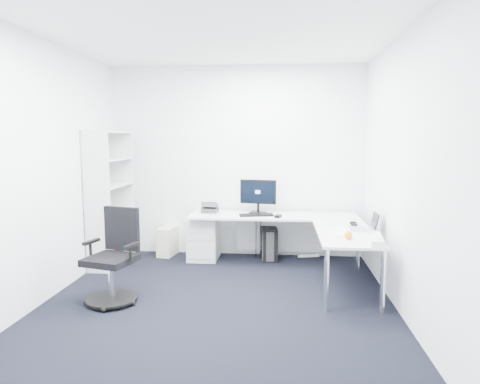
# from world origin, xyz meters

# --- Properties ---
(ground) EXTENTS (4.20, 4.20, 0.00)m
(ground) POSITION_xyz_m (0.00, 0.00, 0.00)
(ground) COLOR black
(ceiling) EXTENTS (4.20, 4.20, 0.00)m
(ceiling) POSITION_xyz_m (0.00, 0.00, 2.70)
(ceiling) COLOR white
(wall_back) EXTENTS (3.60, 0.02, 2.70)m
(wall_back) POSITION_xyz_m (0.00, 2.10, 1.35)
(wall_back) COLOR white
(wall_back) RESTS_ON ground
(wall_front) EXTENTS (3.60, 0.02, 2.70)m
(wall_front) POSITION_xyz_m (0.00, -2.10, 1.35)
(wall_front) COLOR white
(wall_front) RESTS_ON ground
(wall_left) EXTENTS (0.02, 4.20, 2.70)m
(wall_left) POSITION_xyz_m (-1.80, 0.00, 1.35)
(wall_left) COLOR white
(wall_left) RESTS_ON ground
(wall_right) EXTENTS (0.02, 4.20, 2.70)m
(wall_right) POSITION_xyz_m (1.80, 0.00, 1.35)
(wall_right) COLOR white
(wall_right) RESTS_ON ground
(l_desk) EXTENTS (2.25, 1.26, 0.66)m
(l_desk) POSITION_xyz_m (0.55, 1.40, 0.33)
(l_desk) COLOR silver
(l_desk) RESTS_ON ground
(drawer_pedestal) EXTENTS (0.40, 0.50, 0.62)m
(drawer_pedestal) POSITION_xyz_m (-0.43, 1.80, 0.31)
(drawer_pedestal) COLOR silver
(drawer_pedestal) RESTS_ON ground
(bookshelf) EXTENTS (0.35, 0.89, 1.79)m
(bookshelf) POSITION_xyz_m (-1.62, 1.45, 0.89)
(bookshelf) COLOR silver
(bookshelf) RESTS_ON ground
(task_chair) EXTENTS (0.66, 0.66, 0.97)m
(task_chair) POSITION_xyz_m (-1.09, 0.10, 0.49)
(task_chair) COLOR black
(task_chair) RESTS_ON ground
(black_pc_tower) EXTENTS (0.27, 0.49, 0.45)m
(black_pc_tower) POSITION_xyz_m (0.48, 1.89, 0.23)
(black_pc_tower) COLOR black
(black_pc_tower) RESTS_ON ground
(beige_pc_tower) EXTENTS (0.26, 0.46, 0.41)m
(beige_pc_tower) POSITION_xyz_m (-0.98, 1.96, 0.21)
(beige_pc_tower) COLOR beige
(beige_pc_tower) RESTS_ON ground
(power_strip) EXTENTS (0.31, 0.12, 0.04)m
(power_strip) POSITION_xyz_m (1.04, 2.03, 0.02)
(power_strip) COLOR white
(power_strip) RESTS_ON ground
(monitor) EXTENTS (0.52, 0.24, 0.48)m
(monitor) POSITION_xyz_m (0.33, 1.80, 0.90)
(monitor) COLOR black
(monitor) RESTS_ON l_desk
(black_keyboard) EXTENTS (0.47, 0.25, 0.02)m
(black_keyboard) POSITION_xyz_m (0.31, 1.63, 0.67)
(black_keyboard) COLOR black
(black_keyboard) RESTS_ON l_desk
(mouse) EXTENTS (0.10, 0.13, 0.04)m
(mouse) POSITION_xyz_m (0.61, 1.53, 0.67)
(mouse) COLOR black
(mouse) RESTS_ON l_desk
(desk_phone) EXTENTS (0.22, 0.22, 0.15)m
(desk_phone) POSITION_xyz_m (-0.35, 1.83, 0.73)
(desk_phone) COLOR #2E2F31
(desk_phone) RESTS_ON l_desk
(laptop) EXTENTS (0.30, 0.30, 0.21)m
(laptop) POSITION_xyz_m (1.52, 0.88, 0.76)
(laptop) COLOR silver
(laptop) RESTS_ON l_desk
(white_keyboard) EXTENTS (0.18, 0.48, 0.02)m
(white_keyboard) POSITION_xyz_m (1.31, 0.71, 0.66)
(white_keyboard) COLOR white
(white_keyboard) RESTS_ON l_desk
(headphones) EXTENTS (0.13, 0.19, 0.05)m
(headphones) POSITION_xyz_m (1.51, 1.13, 0.68)
(headphones) COLOR black
(headphones) RESTS_ON l_desk
(orange_fruit) EXTENTS (0.08, 0.08, 0.08)m
(orange_fruit) POSITION_xyz_m (1.34, 0.40, 0.70)
(orange_fruit) COLOR orange
(orange_fruit) RESTS_ON l_desk
(tissue_box) EXTENTS (0.15, 0.24, 0.08)m
(tissue_box) POSITION_xyz_m (1.56, 0.10, 0.70)
(tissue_box) COLOR white
(tissue_box) RESTS_ON l_desk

